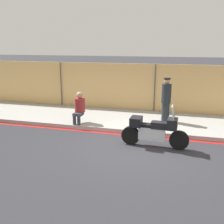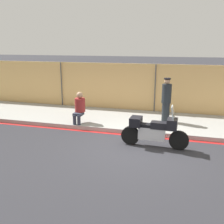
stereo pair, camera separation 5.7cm
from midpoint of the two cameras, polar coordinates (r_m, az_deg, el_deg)
ground_plane at (r=8.67m, az=5.56°, el=-7.95°), size 120.00×120.00×0.00m
sidewalk at (r=11.31m, az=8.03°, el=-2.11°), size 35.83×3.12×0.16m
curb_paint_stripe at (r=9.78m, az=6.76°, el=-5.29°), size 35.83×0.18×0.01m
storefront_fence at (r=12.65m, az=9.18°, el=4.86°), size 34.04×0.17×2.40m
motorcycle at (r=8.71m, az=8.93°, el=-3.93°), size 2.22×0.54×1.43m
officer_standing at (r=11.01m, az=11.55°, el=2.71°), size 0.39×0.39×1.81m
person_seated_on_curb at (r=10.73m, az=-7.27°, el=1.27°), size 0.42×0.67×1.26m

